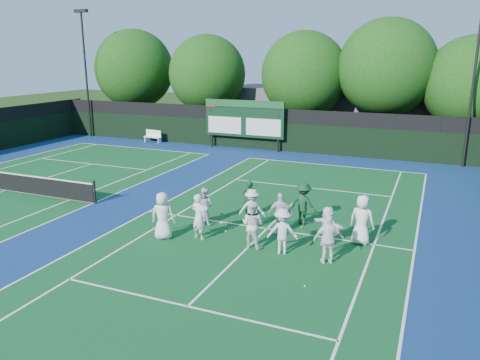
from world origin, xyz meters
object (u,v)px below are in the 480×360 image
at_px(tennis_net, 6,181).
at_px(bench, 153,136).
at_px(coach_left, 249,198).
at_px(scoreboard, 244,119).

distance_m(tennis_net, bench, 14.38).
height_order(bench, coach_left, coach_left).
bearing_deg(bench, scoreboard, 1.62).
xyz_separation_m(tennis_net, coach_left, (12.77, 1.16, 0.29)).
bearing_deg(tennis_net, bench, 92.46).
relative_size(bench, coach_left, 1.01).
xyz_separation_m(scoreboard, coach_left, (5.79, -13.42, -1.41)).
relative_size(scoreboard, coach_left, 3.85).
bearing_deg(bench, coach_left, -44.60).
bearing_deg(tennis_net, scoreboard, 64.40).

